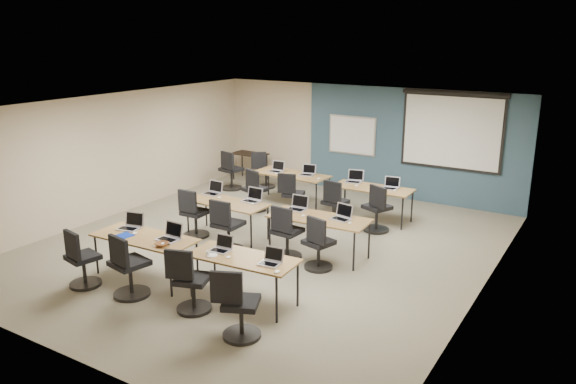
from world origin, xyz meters
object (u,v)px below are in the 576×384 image
Objects in this scene: laptop_2 at (221,247)px; task_chair_6 at (286,237)px; utility_table at (250,156)px; spare_chair_a at (264,173)px; laptop_7 at (342,216)px; task_chair_10 at (335,206)px; task_chair_4 at (194,217)px; task_chair_9 at (292,198)px; training_table_back_right at (373,190)px; task_chair_3 at (238,310)px; laptop_9 at (307,172)px; laptop_4 at (213,191)px; task_chair_1 at (128,271)px; whiteboard at (352,135)px; laptop_5 at (252,198)px; training_table_back_left at (291,175)px; laptop_6 at (298,206)px; task_chair_11 at (377,212)px; laptop_1 at (170,235)px; training_table_mid_left at (227,204)px; laptop_8 at (276,169)px; task_chair_5 at (227,230)px; task_chair_7 at (318,247)px; projector_screen at (452,127)px; laptop_0 at (131,225)px; training_table_front_right at (243,260)px; laptop_11 at (391,186)px; laptop_10 at (354,179)px; spare_chair_b at (231,174)px; task_chair_0 at (81,263)px; task_chair_8 at (254,193)px; laptop_3 at (271,260)px; task_chair_2 at (190,285)px.

laptop_2 is 0.30× the size of task_chair_6.
spare_chair_a is at bearing -30.87° from utility_table.
laptop_7 is 0.35× the size of task_chair_10.
task_chair_4 is 1.02× the size of task_chair_9.
task_chair_3 is (0.43, -5.53, -0.27)m from training_table_back_right.
laptop_4 is at bearing -123.86° from laptop_9.
task_chair_4 is at bearing 120.43° from task_chair_1.
laptop_5 is at bearing -93.29° from whiteboard.
training_table_back_left is 2.78m from laptop_6.
laptop_4 is (-2.64, -2.18, 0.11)m from training_table_back_right.
task_chair_11 reaches higher than laptop_7.
training_table_mid_left is at bearing 104.41° from laptop_1.
laptop_8 is (0.09, 2.31, -0.00)m from laptop_4.
training_table_back_right is 5.18× the size of laptop_8.
laptop_9 is 0.32× the size of task_chair_10.
task_chair_5 is at bearing -73.79° from laptop_8.
task_chair_4 is at bearing -167.32° from task_chair_7.
laptop_6 is (-1.70, -4.06, -1.09)m from projector_screen.
task_chair_5 reaches higher than laptop_0.
task_chair_6 reaches higher than training_table_front_right.
laptop_5 is 3.06m from laptop_11.
laptop_6 reaches higher than laptop_9.
laptop_10 is (0.06, 2.40, 0.00)m from laptop_6.
utility_table is at bearing 110.18° from spare_chair_b.
laptop_2 is at bearing -99.76° from laptop_7.
training_table_back_left is 1.81× the size of task_chair_6.
task_chair_6 reaches higher than laptop_5.
laptop_4 is 0.35× the size of task_chair_11.
training_table_mid_left is 0.68m from laptop_4.
projector_screen is 7.48m from laptop_0.
laptop_7 is 2.61m from task_chair_9.
laptop_6 is at bearing -105.16° from laptop_10.
task_chair_0 is 5.25m from task_chair_10.
task_chair_8 is at bearing -153.78° from task_chair_11.
spare_chair_a is at bearing 151.52° from training_table_back_left.
laptop_3 is 0.95× the size of laptop_9.
projector_screen reaches higher than laptop_10.
task_chair_8 reaches higher than laptop_4.
laptop_11 is at bearing 84.77° from laptop_3.
whiteboard is at bearing 99.86° from laptop_3.
task_chair_10 is 3.74m from spare_chair_b.
training_table_back_right is 5.33m from task_chair_2.
training_table_mid_left is at bearing -24.93° from laptop_4.
spare_chair_a is (-1.83, 3.16, -0.40)m from laptop_5.
laptop_3 is 4.92m from laptop_10.
training_table_back_left is at bearing 121.00° from laptop_6.
laptop_1 is 3.07m from laptop_7.
task_chair_5 is 2.49m from task_chair_9.
laptop_7 is 2.63m from laptop_10.
laptop_8 is (-0.50, 2.62, 0.11)m from training_table_mid_left.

